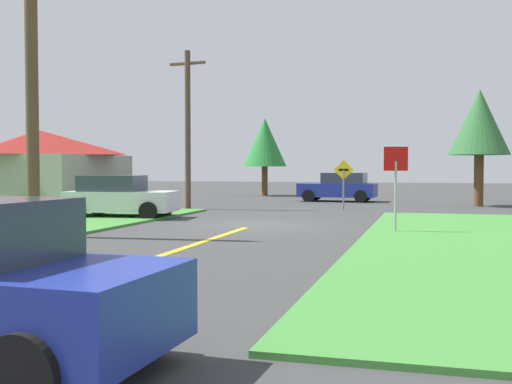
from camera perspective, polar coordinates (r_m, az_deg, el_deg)
name	(u,v)px	position (r m, az deg, el deg)	size (l,w,h in m)	color
ground_plane	(254,225)	(20.86, -0.17, -3.04)	(120.00, 120.00, 0.00)	#393939
lane_stripe_center	(151,259)	(13.38, -9.54, -6.04)	(0.20, 14.00, 0.01)	yellow
stop_sign	(396,173)	(18.56, 12.61, 1.69)	(0.68, 0.21, 2.53)	#9EA0A8
car_approaching_junction	(339,187)	(35.55, 7.59, 0.44)	(4.37, 2.33, 1.62)	navy
parked_car_near_building	(120,197)	(24.35, -12.33, -0.43)	(4.22, 2.52, 1.62)	silver
utility_pole_near	(32,91)	(18.59, -19.75, 8.69)	(1.80, 0.35, 7.94)	brown
utility_pole_mid	(188,127)	(28.91, -6.24, 5.90)	(1.80, 0.34, 7.24)	brown
direction_sign	(344,179)	(28.49, 7.99, 1.19)	(0.91, 0.08, 2.27)	slate
oak_tree_left	(265,143)	(42.44, 0.80, 4.51)	(2.97, 2.97, 5.25)	brown
oak_tree_right	(479,123)	(32.82, 19.70, 5.94)	(2.94, 2.94, 5.78)	brown
barn	(39,167)	(35.65, -19.16, 2.20)	(7.64, 7.07, 3.93)	gray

